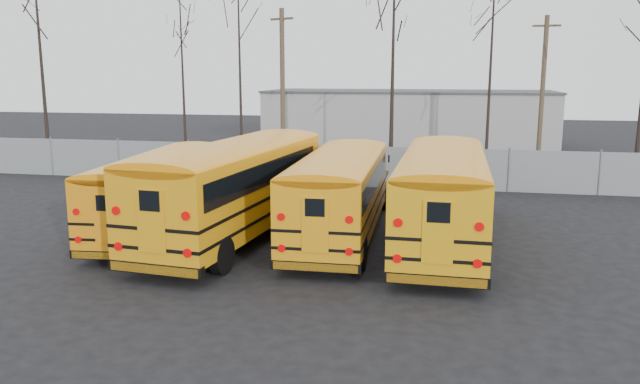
% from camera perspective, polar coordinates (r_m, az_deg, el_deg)
% --- Properties ---
extents(ground, '(120.00, 120.00, 0.00)m').
position_cam_1_polar(ground, '(19.61, -4.11, -5.61)').
color(ground, black).
rests_on(ground, ground).
extents(fence, '(40.00, 0.04, 2.00)m').
position_cam_1_polar(fence, '(30.86, 1.90, 2.41)').
color(fence, gray).
rests_on(fence, ground).
extents(distant_building, '(22.00, 8.00, 4.00)m').
position_cam_1_polar(distant_building, '(50.31, 8.07, 6.76)').
color(distant_building, '#999994').
rests_on(distant_building, ground).
extents(bus_a, '(3.20, 10.21, 2.81)m').
position_cam_1_polar(bus_a, '(22.60, -14.22, 0.59)').
color(bus_a, black).
rests_on(bus_a, ground).
extents(bus_b, '(3.95, 12.18, 3.35)m').
position_cam_1_polar(bus_b, '(21.19, -7.51, 1.03)').
color(bus_b, black).
rests_on(bus_b, ground).
extents(bus_c, '(2.73, 10.74, 2.99)m').
position_cam_1_polar(bus_c, '(21.01, 1.91, 0.44)').
color(bus_c, black).
rests_on(bus_c, ground).
extents(bus_d, '(2.74, 11.43, 3.19)m').
position_cam_1_polar(bus_d, '(20.47, 11.18, 0.29)').
color(bus_d, black).
rests_on(bus_d, ground).
extents(utility_pole_left, '(1.56, 0.77, 9.25)m').
position_cam_1_polar(utility_pole_left, '(37.99, -3.45, 9.68)').
color(utility_pole_left, brown).
rests_on(utility_pole_left, ground).
extents(utility_pole_right, '(1.55, 0.27, 8.72)m').
position_cam_1_polar(utility_pole_right, '(38.59, 19.66, 8.69)').
color(utility_pole_right, '#4E3D2C').
rests_on(utility_pole_right, ground).
extents(tree_0, '(0.26, 0.26, 12.16)m').
position_cam_1_polar(tree_0, '(40.92, -24.12, 10.72)').
color(tree_0, black).
rests_on(tree_0, ground).
extents(tree_1, '(0.26, 0.26, 10.48)m').
position_cam_1_polar(tree_1, '(39.21, -12.43, 10.20)').
color(tree_1, black).
rests_on(tree_1, ground).
extents(tree_2, '(0.26, 0.26, 11.62)m').
position_cam_1_polar(tree_2, '(35.80, -7.34, 11.23)').
color(tree_2, black).
rests_on(tree_2, ground).
extents(tree_3, '(0.26, 0.26, 11.74)m').
position_cam_1_polar(tree_3, '(35.27, 6.67, 11.35)').
color(tree_3, black).
rests_on(tree_3, ground).
extents(tree_4, '(0.26, 0.26, 11.65)m').
position_cam_1_polar(tree_4, '(32.62, 15.33, 11.00)').
color(tree_4, black).
rests_on(tree_4, ground).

